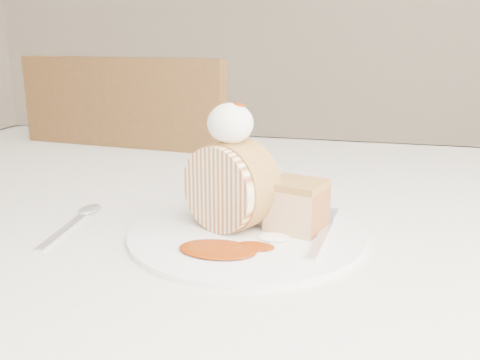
# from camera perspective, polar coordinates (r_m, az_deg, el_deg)

# --- Properties ---
(table) EXTENTS (1.40, 0.90, 0.75)m
(table) POSITION_cam_1_polar(r_m,az_deg,el_deg) (0.78, 0.54, -8.12)
(table) COLOR silver
(table) RESTS_ON ground
(chair_far) EXTENTS (0.47, 0.47, 0.93)m
(chair_far) POSITION_cam_1_polar(r_m,az_deg,el_deg) (1.27, -9.12, -5.15)
(chair_far) COLOR brown
(chair_far) RESTS_ON ground
(plate) EXTENTS (0.33, 0.33, 0.01)m
(plate) POSITION_cam_1_polar(r_m,az_deg,el_deg) (0.61, 0.68, -5.81)
(plate) COLOR white
(plate) RESTS_ON table
(roulade_slice) EXTENTS (0.11, 0.09, 0.10)m
(roulade_slice) POSITION_cam_1_polar(r_m,az_deg,el_deg) (0.61, -1.04, -0.66)
(roulade_slice) COLOR #FFE7B1
(roulade_slice) RESTS_ON plate
(cake_chunk) EXTENTS (0.07, 0.07, 0.05)m
(cake_chunk) POSITION_cam_1_polar(r_m,az_deg,el_deg) (0.61, 6.08, -3.05)
(cake_chunk) COLOR #AB7740
(cake_chunk) RESTS_ON plate
(whipped_cream) EXTENTS (0.05, 0.05, 0.05)m
(whipped_cream) POSITION_cam_1_polar(r_m,az_deg,el_deg) (0.59, -1.04, 6.06)
(whipped_cream) COLOR white
(whipped_cream) RESTS_ON roulade_slice
(caramel_drizzle) EXTENTS (0.03, 0.02, 0.01)m
(caramel_drizzle) POSITION_cam_1_polar(r_m,az_deg,el_deg) (0.59, -0.57, 8.53)
(caramel_drizzle) COLOR #7F2905
(caramel_drizzle) RESTS_ON whipped_cream
(caramel_pool) EXTENTS (0.09, 0.07, 0.00)m
(caramel_pool) POSITION_cam_1_polar(r_m,az_deg,el_deg) (0.55, -2.40, -7.38)
(caramel_pool) COLOR #7F2905
(caramel_pool) RESTS_ON plate
(fork) EXTENTS (0.03, 0.16, 0.00)m
(fork) POSITION_cam_1_polar(r_m,az_deg,el_deg) (0.59, 8.58, -6.27)
(fork) COLOR silver
(fork) RESTS_ON plate
(spoon) EXTENTS (0.04, 0.14, 0.00)m
(spoon) POSITION_cam_1_polar(r_m,az_deg,el_deg) (0.65, -18.34, -5.24)
(spoon) COLOR silver
(spoon) RESTS_ON table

